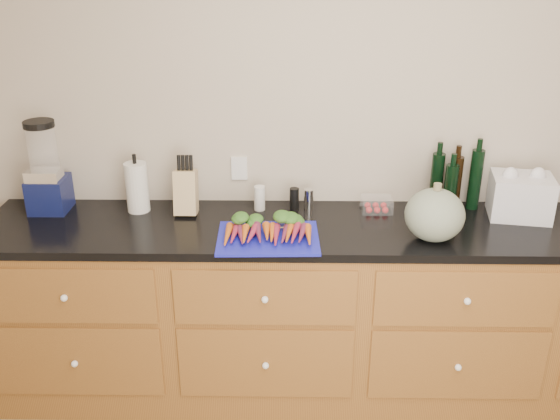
{
  "coord_description": "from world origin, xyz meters",
  "views": [
    {
      "loc": [
        -0.35,
        -1.41,
        2.19
      ],
      "look_at": [
        -0.39,
        1.2,
        1.06
      ],
      "focal_mm": 40.0,
      "sensor_mm": 36.0,
      "label": 1
    }
  ],
  "objects_px": {
    "carrots": "(268,230)",
    "tomato_box": "(377,205)",
    "knife_block": "(186,192)",
    "cutting_board": "(268,238)",
    "blender_appliance": "(46,173)",
    "squash": "(435,215)",
    "paper_towel": "(137,187)"
  },
  "relations": [
    {
      "from": "squash",
      "to": "knife_block",
      "type": "relative_size",
      "value": 1.23
    },
    {
      "from": "knife_block",
      "to": "squash",
      "type": "bearing_deg",
      "value": -13.83
    },
    {
      "from": "knife_block",
      "to": "tomato_box",
      "type": "distance_m",
      "value": 0.95
    },
    {
      "from": "squash",
      "to": "knife_block",
      "type": "xyz_separation_m",
      "value": [
        -1.16,
        0.29,
        -0.01
      ]
    },
    {
      "from": "paper_towel",
      "to": "knife_block",
      "type": "bearing_deg",
      "value": -4.66
    },
    {
      "from": "squash",
      "to": "tomato_box",
      "type": "distance_m",
      "value": 0.39
    },
    {
      "from": "cutting_board",
      "to": "squash",
      "type": "bearing_deg",
      "value": 1.05
    },
    {
      "from": "cutting_board",
      "to": "knife_block",
      "type": "xyz_separation_m",
      "value": [
        -0.41,
        0.3,
        0.1
      ]
    },
    {
      "from": "blender_appliance",
      "to": "knife_block",
      "type": "xyz_separation_m",
      "value": [
        0.69,
        -0.02,
        -0.09
      ]
    },
    {
      "from": "carrots",
      "to": "cutting_board",
      "type": "bearing_deg",
      "value": -90.0
    },
    {
      "from": "blender_appliance",
      "to": "paper_towel",
      "type": "distance_m",
      "value": 0.45
    },
    {
      "from": "blender_appliance",
      "to": "paper_towel",
      "type": "xyz_separation_m",
      "value": [
        0.44,
        0.0,
        -0.08
      ]
    },
    {
      "from": "squash",
      "to": "tomato_box",
      "type": "bearing_deg",
      "value": 124.14
    },
    {
      "from": "tomato_box",
      "to": "squash",
      "type": "bearing_deg",
      "value": -55.86
    },
    {
      "from": "cutting_board",
      "to": "squash",
      "type": "distance_m",
      "value": 0.76
    },
    {
      "from": "cutting_board",
      "to": "knife_block",
      "type": "relative_size",
      "value": 2.1
    },
    {
      "from": "squash",
      "to": "tomato_box",
      "type": "relative_size",
      "value": 1.77
    },
    {
      "from": "cutting_board",
      "to": "squash",
      "type": "xyz_separation_m",
      "value": [
        0.75,
        0.01,
        0.11
      ]
    },
    {
      "from": "carrots",
      "to": "tomato_box",
      "type": "distance_m",
      "value": 0.61
    },
    {
      "from": "blender_appliance",
      "to": "squash",
      "type": "bearing_deg",
      "value": -9.33
    },
    {
      "from": "tomato_box",
      "to": "cutting_board",
      "type": "bearing_deg",
      "value": -148.25
    },
    {
      "from": "blender_appliance",
      "to": "paper_towel",
      "type": "relative_size",
      "value": 1.84
    },
    {
      "from": "cutting_board",
      "to": "tomato_box",
      "type": "height_order",
      "value": "tomato_box"
    },
    {
      "from": "cutting_board",
      "to": "blender_appliance",
      "type": "bearing_deg",
      "value": 163.93
    },
    {
      "from": "squash",
      "to": "paper_towel",
      "type": "height_order",
      "value": "paper_towel"
    },
    {
      "from": "blender_appliance",
      "to": "tomato_box",
      "type": "xyz_separation_m",
      "value": [
        1.63,
        0.01,
        -0.17
      ]
    },
    {
      "from": "cutting_board",
      "to": "tomato_box",
      "type": "distance_m",
      "value": 0.63
    },
    {
      "from": "knife_block",
      "to": "tomato_box",
      "type": "relative_size",
      "value": 1.44
    },
    {
      "from": "blender_appliance",
      "to": "tomato_box",
      "type": "height_order",
      "value": "blender_appliance"
    },
    {
      "from": "carrots",
      "to": "knife_block",
      "type": "bearing_deg",
      "value": 147.05
    },
    {
      "from": "cutting_board",
      "to": "tomato_box",
      "type": "bearing_deg",
      "value": 31.75
    },
    {
      "from": "carrots",
      "to": "blender_appliance",
      "type": "relative_size",
      "value": 0.87
    }
  ]
}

